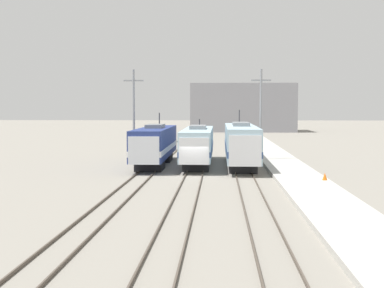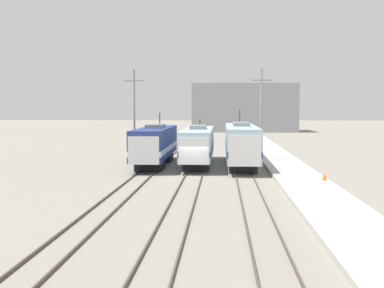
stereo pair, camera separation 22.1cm
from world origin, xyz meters
The scene contains 12 objects.
ground_plane centered at (0.00, 0.00, 0.00)m, with size 400.00×400.00×0.00m, color gray.
rail_pair_far_left centered at (-4.28, 0.00, 0.07)m, with size 1.51×120.00×0.15m.
rail_pair_center centered at (0.00, 0.00, 0.07)m, with size 1.51×120.00×0.15m.
rail_pair_far_right centered at (4.28, 0.00, 0.07)m, with size 1.51×120.00×0.15m.
locomotive_far_left centered at (-4.28, 7.46, 2.13)m, with size 2.94×16.70×5.25m.
locomotive_center centered at (0.00, 8.06, 2.08)m, with size 2.86×17.45×4.56m.
locomotive_far_right centered at (4.28, 7.54, 2.23)m, with size 2.96×18.85×5.56m.
catenary_tower_left centered at (-7.11, 12.10, 5.22)m, with size 2.12×0.27×9.89m.
catenary_tower_right centered at (6.57, 12.10, 5.22)m, with size 2.12×0.27×9.89m.
platform centered at (8.56, 0.00, 0.16)m, with size 4.00×120.00×0.33m.
traffic_cone centered at (10.12, -4.73, 0.61)m, with size 0.37×0.37×0.56m.
depot_building centered at (7.80, 87.31, 5.78)m, with size 25.03×15.03×11.56m.
Camera 1 is at (2.15, -45.25, 5.79)m, focal length 50.00 mm.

